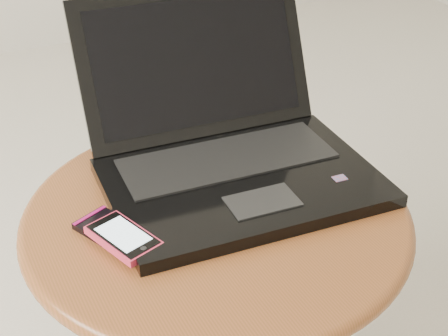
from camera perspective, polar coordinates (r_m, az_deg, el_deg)
name	(u,v)px	position (r m, az deg, el deg)	size (l,w,h in m)	color
table	(217,259)	(1.00, -0.61, -7.95)	(0.56, 0.56, 0.45)	#51270E
laptop	(227,145)	(1.01, 0.30, 2.00)	(0.42, 0.41, 0.24)	black
phone_black	(114,232)	(0.90, -9.64, -5.53)	(0.09, 0.12, 0.01)	black
phone_pink	(123,237)	(0.87, -8.80, -6.03)	(0.08, 0.11, 0.01)	#DF3151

